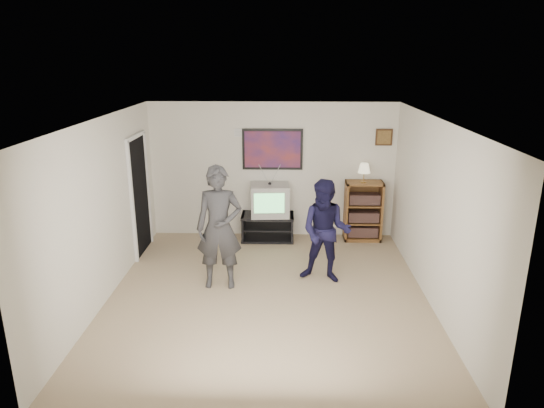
{
  "coord_description": "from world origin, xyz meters",
  "views": [
    {
      "loc": [
        0.24,
        -6.21,
        3.3
      ],
      "look_at": [
        0.04,
        0.73,
        1.15
      ],
      "focal_mm": 32.0,
      "sensor_mm": 36.0,
      "label": 1
    }
  ],
  "objects_px": {
    "bookshelf": "(363,211)",
    "person_short": "(326,232)",
    "media_stand": "(268,227)",
    "person_tall": "(219,228)",
    "crt_television": "(270,200)"
  },
  "relations": [
    {
      "from": "media_stand",
      "to": "person_short",
      "type": "relative_size",
      "value": 0.61
    },
    {
      "from": "media_stand",
      "to": "person_short",
      "type": "distance_m",
      "value": 2.0
    },
    {
      "from": "bookshelf",
      "to": "person_tall",
      "type": "bearing_deg",
      "value": -140.44
    },
    {
      "from": "bookshelf",
      "to": "person_tall",
      "type": "height_order",
      "value": "person_tall"
    },
    {
      "from": "person_tall",
      "to": "person_short",
      "type": "bearing_deg",
      "value": 6.0
    },
    {
      "from": "crt_television",
      "to": "person_short",
      "type": "relative_size",
      "value": 0.43
    },
    {
      "from": "media_stand",
      "to": "person_tall",
      "type": "relative_size",
      "value": 0.53
    },
    {
      "from": "crt_television",
      "to": "person_short",
      "type": "height_order",
      "value": "person_short"
    },
    {
      "from": "crt_television",
      "to": "bookshelf",
      "type": "xyz_separation_m",
      "value": [
        1.71,
        0.05,
        -0.22
      ]
    },
    {
      "from": "media_stand",
      "to": "bookshelf",
      "type": "distance_m",
      "value": 1.78
    },
    {
      "from": "bookshelf",
      "to": "person_tall",
      "type": "relative_size",
      "value": 0.61
    },
    {
      "from": "crt_television",
      "to": "person_short",
      "type": "bearing_deg",
      "value": -66.45
    },
    {
      "from": "media_stand",
      "to": "person_short",
      "type": "xyz_separation_m",
      "value": [
        0.93,
        -1.69,
        0.55
      ]
    },
    {
      "from": "media_stand",
      "to": "crt_television",
      "type": "xyz_separation_m",
      "value": [
        0.04,
        0.0,
        0.53
      ]
    },
    {
      "from": "bookshelf",
      "to": "person_short",
      "type": "height_order",
      "value": "person_short"
    }
  ]
}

